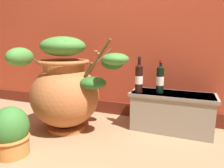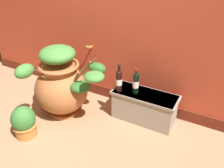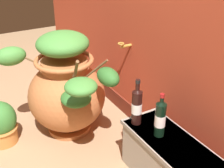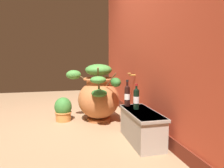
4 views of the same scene
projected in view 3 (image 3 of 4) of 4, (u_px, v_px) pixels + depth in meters
terracotta_urn at (66, 89)px, 2.37m from camera, size 0.97×0.81×0.89m
stone_ledge at (171, 163)px, 1.91m from camera, size 0.77×0.32×0.37m
wine_bottle_left at (137, 105)px, 1.96m from camera, size 0.07×0.07×0.34m
wine_bottle_middle at (160, 117)px, 1.84m from camera, size 0.07×0.07×0.31m
potted_shrub at (0, 124)px, 2.33m from camera, size 0.26×0.26×0.37m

